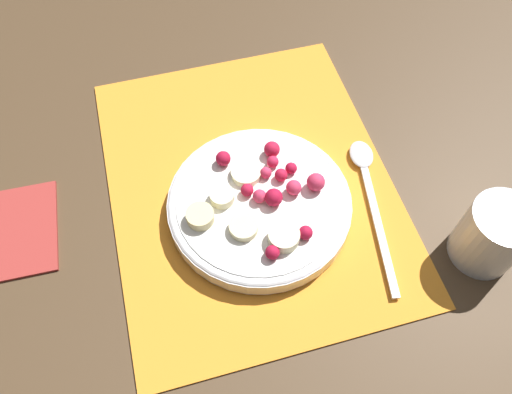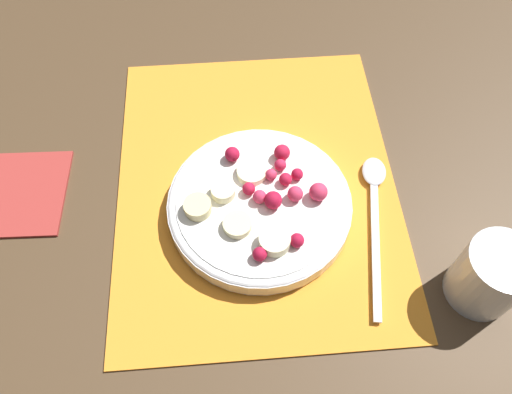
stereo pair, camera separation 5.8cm
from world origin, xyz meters
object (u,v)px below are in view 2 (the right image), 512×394
drinking_glass (490,276)px  napkin (13,193)px  spoon (374,198)px  fruit_bowl (256,204)px

drinking_glass → napkin: size_ratio=0.61×
drinking_glass → napkin: 0.56m
spoon → drinking_glass: 0.16m
spoon → napkin: 0.45m
napkin → spoon: bearing=84.0°
spoon → drinking_glass: (0.12, 0.09, 0.03)m
fruit_bowl → drinking_glass: 0.27m
fruit_bowl → napkin: (-0.05, -0.30, -0.02)m
napkin → drinking_glass: bearing=72.5°
spoon → drinking_glass: size_ratio=2.65×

